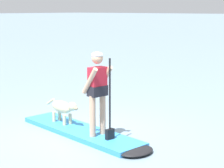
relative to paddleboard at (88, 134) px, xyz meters
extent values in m
plane|color=gray|center=(-0.23, 0.03, -0.05)|extent=(400.00, 400.00, 0.00)
cube|color=#338CD8|center=(-0.23, 0.03, 0.00)|extent=(3.18, 1.11, 0.10)
ellipsoid|color=black|center=(1.32, -0.16, 0.00)|extent=(0.64, 0.77, 0.10)
cylinder|color=tan|center=(0.33, 0.09, 0.45)|extent=(0.12, 0.12, 0.81)
cylinder|color=tan|center=(0.30, -0.17, 0.45)|extent=(0.12, 0.12, 0.81)
cube|color=black|center=(0.31, -0.04, 0.94)|extent=(0.26, 0.38, 0.20)
cube|color=#B21E2D|center=(0.31, -0.04, 1.13)|extent=(0.24, 0.36, 0.54)
sphere|color=tan|center=(0.31, -0.04, 1.57)|extent=(0.22, 0.22, 0.22)
ellipsoid|color=white|center=(0.31, -0.04, 1.63)|extent=(0.23, 0.23, 0.11)
cylinder|color=tan|center=(0.33, 0.15, 1.15)|extent=(0.43, 0.14, 0.54)
cylinder|color=tan|center=(0.29, -0.23, 1.15)|extent=(0.43, 0.14, 0.54)
cylinder|color=black|center=(0.66, -0.08, 0.82)|extent=(0.04, 0.04, 1.55)
cube|color=black|center=(0.66, -0.08, 0.15)|extent=(0.10, 0.19, 0.20)
ellipsoid|color=#CCB78C|center=(-0.86, 0.10, 0.40)|extent=(0.66, 0.29, 0.26)
ellipsoid|color=#CCB78C|center=(-0.49, 0.06, 0.48)|extent=(0.24, 0.18, 0.18)
ellipsoid|color=gray|center=(-0.38, 0.04, 0.46)|extent=(0.13, 0.09, 0.08)
cylinder|color=#CCB78C|center=(-1.28, 0.15, 0.45)|extent=(0.27, 0.08, 0.18)
cylinder|color=#CCB78C|center=(-0.67, 0.16, 0.16)|extent=(0.07, 0.07, 0.22)
cylinder|color=#CCB78C|center=(-0.68, 0.00, 0.16)|extent=(0.07, 0.07, 0.22)
cylinder|color=#CCB78C|center=(-1.05, 0.20, 0.16)|extent=(0.07, 0.07, 0.22)
cylinder|color=#CCB78C|center=(-1.06, 0.05, 0.16)|extent=(0.07, 0.07, 0.22)
camera|label=1|loc=(5.39, -5.59, 2.48)|focal=64.16mm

